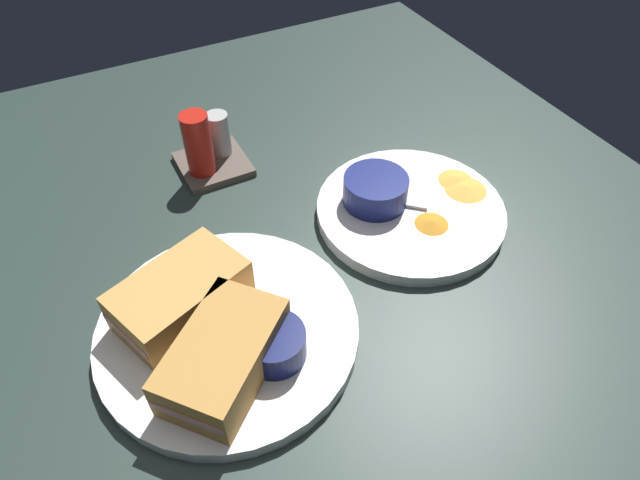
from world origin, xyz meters
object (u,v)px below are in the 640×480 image
Objects in this scene: ramekin_dark_sauce at (274,343)px; plate_chips_companion at (410,211)px; condiment_caddy at (208,149)px; plate_sandwich_main at (228,330)px; sandwich_half_near at (181,295)px; ramekin_light_gravy at (375,189)px; spoon_by_dark_ramekin at (231,330)px; sandwich_half_far at (224,356)px; spoon_by_gravy_ramekin at (372,198)px.

ramekin_dark_sauce reaches higher than plate_chips_companion.
plate_sandwich_main is at bearing -105.95° from condiment_caddy.
ramekin_light_gravy is at bearing 11.60° from sandwich_half_near.
plate_sandwich_main is 3.36× the size of ramekin_light_gravy.
ramekin_light_gravy is at bearing -48.55° from condiment_caddy.
sandwich_half_far is at bearing -116.99° from spoon_by_dark_ramekin.
plate_chips_companion is at bearing -39.81° from ramekin_light_gravy.
sandwich_half_near is at bearing -167.53° from spoon_by_gravy_ramekin.
sandwich_half_far is 4.67cm from spoon_by_dark_ramekin.
sandwich_half_near reaches higher than plate_chips_companion.
spoon_by_dark_ramekin is 25.08cm from ramekin_light_gravy.
sandwich_half_far reaches higher than plate_sandwich_main.
spoon_by_gravy_ramekin is (25.91, 5.73, -2.04)cm from sandwich_half_near.
ramekin_dark_sauce is 24.75cm from spoon_by_gravy_ramekin.
condiment_caddy is at bearing 73.26° from sandwich_half_far.
sandwich_half_near reaches higher than ramekin_light_gravy.
ramekin_light_gravy reaches higher than plate_chips_companion.
spoon_by_gravy_ramekin is at bearing -48.30° from condiment_caddy.
plate_sandwich_main is at bearing -157.97° from ramekin_light_gravy.
sandwich_half_far is 2.43× the size of ramekin_dark_sauce.
ramekin_light_gravy is (26.11, 5.36, -0.47)cm from sandwich_half_near.
plate_sandwich_main is at bearing -157.00° from spoon_by_gravy_ramekin.
sandwich_half_near is at bearing 124.01° from ramekin_dark_sauce.
ramekin_dark_sauce is at bearing -5.64° from sandwich_half_far.
sandwich_half_far is 1.77× the size of spoon_by_gravy_ramekin.
plate_sandwich_main is at bearing 95.68° from spoon_by_dark_ramekin.
ramekin_light_gravy is at bearing 29.46° from sandwich_half_far.
plate_chips_companion is at bearing 21.44° from sandwich_half_far.
spoon_by_gravy_ramekin is at bearing 30.30° from sandwich_half_far.
condiment_caddy is (7.52, 27.59, 1.44)cm from spoon_by_dark_ramekin.
ramekin_dark_sauce is 24.65cm from ramekin_light_gravy.
condiment_caddy reaches higher than sandwich_half_near.
ramekin_dark_sauce is 32.15cm from condiment_caddy.
plate_chips_companion is at bearing 13.59° from plate_sandwich_main.
plate_chips_companion is (29.58, 2.46, -3.20)cm from sandwich_half_near.
condiment_caddy reaches higher than plate_chips_companion.
ramekin_light_gravy is at bearing 22.03° from plate_sandwich_main.
sandwich_half_near is 1.88× the size of ramekin_light_gravy.
ramekin_light_gravy is (22.94, 9.28, 2.73)cm from plate_sandwich_main.
sandwich_half_near is (-3.16, 3.92, 3.20)cm from plate_sandwich_main.
spoon_by_dark_ramekin is 25.01cm from spoon_by_gravy_ramekin.
sandwich_half_far is 30.50cm from plate_chips_companion.
sandwich_half_near is at bearing 123.76° from spoon_by_dark_ramekin.
sandwich_half_near is 0.64× the size of plate_chips_companion.
spoon_by_gravy_ramekin is (-0.20, 0.37, -1.57)cm from ramekin_light_gravy.
ramekin_light_gravy is (22.85, 10.23, 1.57)cm from spoon_by_dark_ramekin.
spoon_by_gravy_ramekin is (22.75, 9.65, 1.16)cm from plate_sandwich_main.
condiment_caddy reaches higher than ramekin_dark_sauce.
condiment_caddy reaches higher than ramekin_light_gravy.
ramekin_dark_sauce is at bearing -98.30° from condiment_caddy.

